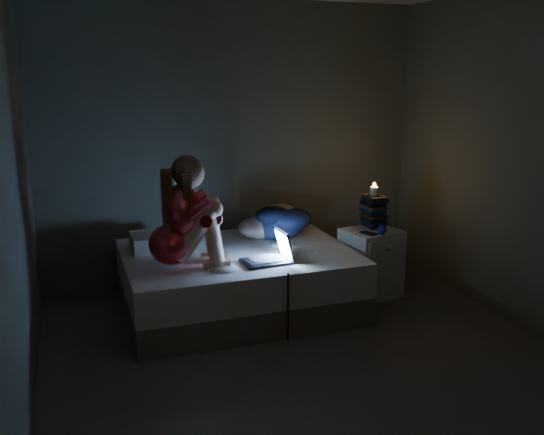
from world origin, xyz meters
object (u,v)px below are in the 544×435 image
bed (238,280)px  nightstand (371,263)px  phone (365,233)px  candle (374,190)px  woman (170,212)px  laptop (266,247)px

bed → nightstand: (1.21, -0.09, 0.05)m
bed → nightstand: size_ratio=3.06×
nightstand → phone: size_ratio=4.33×
bed → candle: bearing=0.4°
candle → woman: bearing=-172.5°
woman → candle: woman is taller
laptop → candle: bearing=14.8°
candle → nightstand: bearing=-121.2°
laptop → phone: size_ratio=2.66×
laptop → nightstand: (1.08, 0.28, -0.34)m
bed → woman: 0.93m
laptop → nightstand: 1.17m
woman → laptop: size_ratio=2.31×
phone → bed: bearing=159.4°
nightstand → laptop: bearing=-176.3°
candle → bed: bearing=-179.6°
bed → laptop: bearing=-71.9°
woman → candle: (1.85, 0.24, 0.00)m
laptop → phone: (0.97, 0.20, -0.03)m
bed → woman: woman is taller
woman → candle: 1.86m
bed → candle: 1.44m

